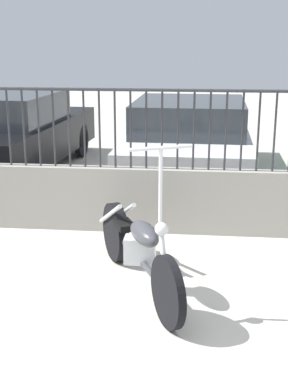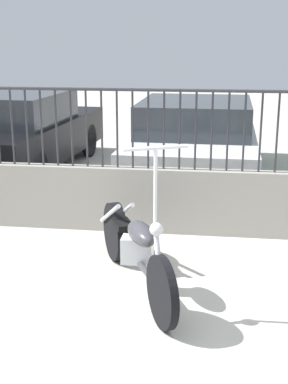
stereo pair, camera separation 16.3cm
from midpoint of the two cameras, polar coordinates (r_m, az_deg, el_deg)
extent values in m
plane|color=#B7B2A5|center=(4.15, 2.06, -16.65)|extent=(40.00, 40.00, 0.00)
cube|color=#9E998E|center=(6.33, 4.42, -0.98)|extent=(10.33, 0.18, 0.78)
cylinder|color=#2D2D33|center=(6.56, -13.20, 6.85)|extent=(0.02, 0.02, 0.92)
cylinder|color=#2D2D33|center=(6.49, -11.70, 6.86)|extent=(0.02, 0.02, 0.92)
cylinder|color=#2D2D33|center=(6.44, -10.16, 6.86)|extent=(0.02, 0.02, 0.92)
cylinder|color=#2D2D33|center=(6.38, -8.60, 6.86)|extent=(0.02, 0.02, 0.92)
cylinder|color=#2D2D33|center=(6.34, -7.02, 6.85)|extent=(0.02, 0.02, 0.92)
cylinder|color=#2D2D33|center=(6.29, -5.41, 6.83)|extent=(0.02, 0.02, 0.92)
cylinder|color=#2D2D33|center=(6.25, -3.78, 6.81)|extent=(0.02, 0.02, 0.92)
cylinder|color=#2D2D33|center=(6.22, -2.13, 6.79)|extent=(0.02, 0.02, 0.92)
cylinder|color=#2D2D33|center=(6.19, -0.47, 6.75)|extent=(0.02, 0.02, 0.92)
cylinder|color=#2D2D33|center=(6.17, 1.21, 6.72)|extent=(0.02, 0.02, 0.92)
cylinder|color=#2D2D33|center=(6.15, 2.90, 6.67)|extent=(0.02, 0.02, 0.92)
cylinder|color=#2D2D33|center=(6.14, 4.60, 6.62)|extent=(0.02, 0.02, 0.92)
cylinder|color=#2D2D33|center=(6.13, 6.30, 6.57)|extent=(0.02, 0.02, 0.92)
cylinder|color=#2D2D33|center=(6.13, 8.00, 6.51)|extent=(0.02, 0.02, 0.92)
cylinder|color=#2D2D33|center=(6.14, 9.70, 6.44)|extent=(0.02, 0.02, 0.92)
cylinder|color=#2D2D33|center=(6.14, 11.40, 6.36)|extent=(0.02, 0.02, 0.92)
cylinder|color=#2D2D33|center=(6.16, 13.09, 6.29)|extent=(0.02, 0.02, 0.92)
cylinder|color=#2D2D33|center=(6.18, 14.77, 6.20)|extent=(0.02, 0.02, 0.92)
cylinder|color=#2D2D33|center=(6.08, 4.69, 10.75)|extent=(10.33, 0.04, 0.04)
cylinder|color=black|center=(4.32, 3.04, -10.63)|extent=(0.32, 0.57, 0.60)
cylinder|color=black|center=(5.59, -2.23, -4.25)|extent=(0.36, 0.60, 0.61)
cylinder|color=#38383D|center=(4.94, 0.05, -7.04)|extent=(0.62, 1.23, 0.06)
cube|color=silver|center=(4.86, 0.23, -6.18)|extent=(0.28, 0.18, 0.24)
ellipsoid|color=#38383D|center=(4.68, 0.69, -4.44)|extent=(0.40, 0.54, 0.18)
cube|color=black|center=(5.26, -1.37, -3.49)|extent=(0.26, 0.32, 0.06)
cylinder|color=silver|center=(4.29, 2.66, -7.14)|extent=(0.13, 0.22, 0.51)
sphere|color=silver|center=(4.26, 2.42, -3.99)|extent=(0.11, 0.11, 0.11)
cylinder|color=silver|center=(4.18, 2.33, 0.47)|extent=(0.03, 0.03, 0.63)
cylinder|color=silver|center=(4.11, 2.38, 4.71)|extent=(0.48, 0.25, 0.03)
cylinder|color=silver|center=(5.45, -2.82, -2.33)|extent=(0.35, 0.67, 0.41)
cylinder|color=silver|center=(5.49, -1.41, -2.19)|extent=(0.35, 0.67, 0.41)
cylinder|color=black|center=(11.19, -14.15, 5.71)|extent=(0.15, 0.65, 0.64)
cylinder|color=black|center=(10.55, -5.42, 5.52)|extent=(0.15, 0.65, 0.64)
cylinder|color=black|center=(8.14, -10.77, 2.13)|extent=(0.15, 0.65, 0.64)
cube|color=black|center=(9.61, -12.81, 5.59)|extent=(2.16, 4.35, 0.63)
cube|color=#2D3338|center=(9.34, -13.56, 8.74)|extent=(1.82, 2.14, 0.49)
cylinder|color=black|center=(10.33, 1.46, 5.36)|extent=(0.13, 0.64, 0.64)
cylinder|color=black|center=(10.26, 11.46, 4.96)|extent=(0.13, 0.64, 0.64)
cylinder|color=black|center=(7.76, -1.18, 1.74)|extent=(0.13, 0.64, 0.64)
cylinder|color=black|center=(7.65, 12.12, 1.17)|extent=(0.13, 0.64, 0.64)
cube|color=silver|center=(8.91, 6.04, 4.85)|extent=(2.00, 4.35, 0.56)
cube|color=#2D3338|center=(8.61, 6.06, 8.04)|extent=(1.76, 2.11, 0.50)
camera|label=1|loc=(0.08, -89.16, 0.24)|focal=50.00mm
camera|label=2|loc=(0.08, 90.84, -0.24)|focal=50.00mm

